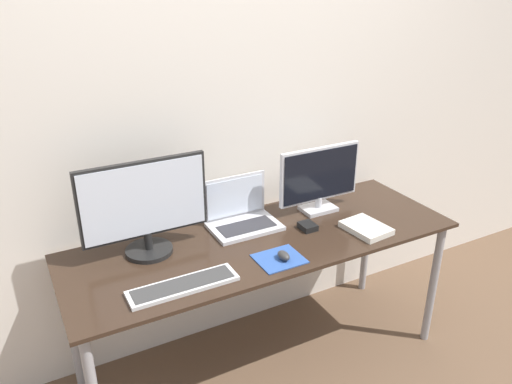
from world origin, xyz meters
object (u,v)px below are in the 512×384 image
at_px(laptop, 241,214).
at_px(power_brick, 308,226).
at_px(monitor_left, 145,207).
at_px(book, 366,228).
at_px(mouse, 284,256).
at_px(keyboard, 183,286).
at_px(monitor_right, 320,178).

bearing_deg(laptop, power_brick, -36.28).
distance_m(monitor_left, power_brick, 0.79).
height_order(laptop, book, laptop).
relative_size(laptop, mouse, 4.62).
bearing_deg(monitor_left, laptop, 5.27).
relative_size(monitor_left, book, 2.39).
height_order(keyboard, book, book).
height_order(laptop, keyboard, laptop).
xyz_separation_m(mouse, book, (0.49, 0.04, -0.01)).
relative_size(monitor_left, keyboard, 1.25).
bearing_deg(book, keyboard, -178.04).
bearing_deg(monitor_right, keyboard, -159.29).
height_order(monitor_right, book, monitor_right).
xyz_separation_m(monitor_left, keyboard, (0.04, -0.33, -0.22)).
height_order(monitor_left, power_brick, monitor_left).
xyz_separation_m(monitor_right, keyboard, (-0.87, -0.33, -0.17)).
distance_m(monitor_left, monitor_right, 0.91).
relative_size(laptop, book, 1.44).
bearing_deg(mouse, monitor_left, 145.39).
relative_size(monitor_right, laptop, 1.37).
relative_size(monitor_left, laptop, 1.66).
bearing_deg(laptop, keyboard, -139.74).
distance_m(keyboard, book, 0.95).
bearing_deg(keyboard, book, 1.96).
bearing_deg(power_brick, laptop, 143.72).
bearing_deg(power_brick, mouse, -142.74).
bearing_deg(monitor_right, power_brick, -137.44).
height_order(monitor_right, power_brick, monitor_right).
xyz_separation_m(monitor_left, book, (0.98, -0.30, -0.21)).
height_order(monitor_left, book, monitor_left).
bearing_deg(monitor_left, monitor_right, 0.01).
relative_size(monitor_right, keyboard, 1.03).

